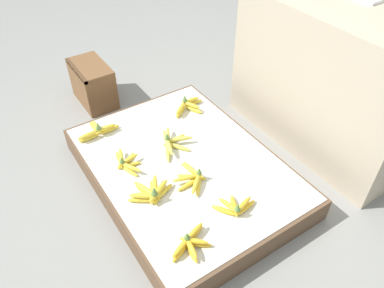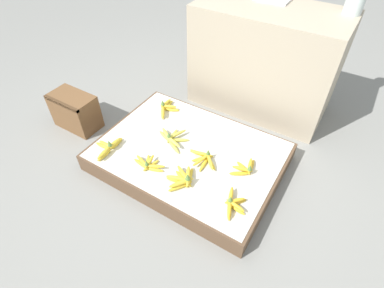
{
  "view_description": "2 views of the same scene",
  "coord_description": "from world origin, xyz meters",
  "views": [
    {
      "loc": [
        1.25,
        -0.77,
        1.57
      ],
      "look_at": [
        0.06,
        0.01,
        0.31
      ],
      "focal_mm": 35.0,
      "sensor_mm": 36.0,
      "label": 1
    },
    {
      "loc": [
        0.8,
        -1.25,
        1.63
      ],
      "look_at": [
        0.0,
        0.04,
        0.17
      ],
      "focal_mm": 28.0,
      "sensor_mm": 36.0,
      "label": 2
    }
  ],
  "objects": [
    {
      "name": "back_vendor_table",
      "position": [
        0.13,
        0.96,
        0.42
      ],
      "size": [
        1.13,
        0.59,
        0.84
      ],
      "color": "tan",
      "rests_on": "ground_plane"
    },
    {
      "name": "banana_bunch_middle_midright",
      "position": [
        0.14,
        -0.04,
        0.17
      ],
      "size": [
        0.25,
        0.18,
        0.08
      ],
      "color": "gold",
      "rests_on": "display_platform"
    },
    {
      "name": "banana_bunch_back_left",
      "position": [
        -0.39,
        0.28,
        0.17
      ],
      "size": [
        0.15,
        0.25,
        0.1
      ],
      "color": "gold",
      "rests_on": "display_platform"
    },
    {
      "name": "ground_plane",
      "position": [
        0.0,
        0.0,
        0.0
      ],
      "size": [
        10.0,
        10.0,
        0.0
      ],
      "primitive_type": "plane",
      "color": "gray"
    },
    {
      "name": "banana_bunch_front_midright",
      "position": [
        0.12,
        -0.27,
        0.17
      ],
      "size": [
        0.18,
        0.25,
        0.1
      ],
      "color": "gold",
      "rests_on": "display_platform"
    },
    {
      "name": "banana_bunch_front_midleft",
      "position": [
        -0.14,
        -0.28,
        0.17
      ],
      "size": [
        0.24,
        0.14,
        0.08
      ],
      "color": "gold",
      "rests_on": "display_platform"
    },
    {
      "name": "banana_bunch_front_left",
      "position": [
        -0.48,
        -0.3,
        0.17
      ],
      "size": [
        0.16,
        0.26,
        0.1
      ],
      "color": "gold",
      "rests_on": "display_platform"
    },
    {
      "name": "display_platform",
      "position": [
        0.0,
        0.0,
        0.07
      ],
      "size": [
        1.27,
        0.92,
        0.14
      ],
      "color": "brown",
      "rests_on": "ground_plane"
    },
    {
      "name": "banana_bunch_front_right",
      "position": [
        0.47,
        -0.26,
        0.17
      ],
      "size": [
        0.16,
        0.22,
        0.09
      ],
      "color": "gold",
      "rests_on": "display_platform"
    },
    {
      "name": "banana_bunch_middle_midleft",
      "position": [
        -0.15,
        0.01,
        0.17
      ],
      "size": [
        0.26,
        0.22,
        0.09
      ],
      "color": "#DBCC4C",
      "rests_on": "display_platform"
    },
    {
      "name": "banana_bunch_middle_right",
      "position": [
        0.42,
        0.02,
        0.17
      ],
      "size": [
        0.14,
        0.21,
        0.09
      ],
      "color": "gold",
      "rests_on": "display_platform"
    },
    {
      "name": "wooden_crate",
      "position": [
        -1.01,
        -0.12,
        0.15
      ],
      "size": [
        0.36,
        0.21,
        0.29
      ],
      "color": "brown",
      "rests_on": "ground_plane"
    }
  ]
}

